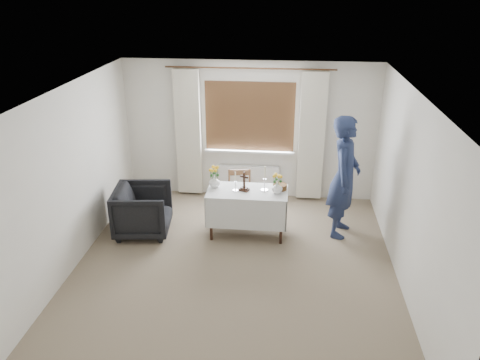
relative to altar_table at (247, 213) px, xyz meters
name	(u,v)px	position (x,y,z in m)	size (l,w,h in m)	color
ground	(234,269)	(-0.10, -1.01, -0.38)	(5.00, 5.00, 0.00)	#7E6D57
altar_table	(247,213)	(0.00, 0.00, 0.00)	(1.24, 0.64, 0.76)	silver
wooden_chair	(240,197)	(-0.16, 0.43, 0.05)	(0.40, 0.40, 0.87)	brown
armchair	(143,210)	(-1.65, -0.12, 0.01)	(0.84, 0.86, 0.78)	black
person	(344,177)	(1.47, 0.21, 0.59)	(0.71, 0.46, 1.94)	#222B4F
radiator	(249,181)	(-0.10, 1.41, -0.08)	(1.10, 0.10, 0.60)	white
wooden_cross	(244,181)	(-0.05, 0.00, 0.54)	(0.14, 0.10, 0.31)	black
candlestick_left	(235,181)	(-0.18, -0.02, 0.54)	(0.09, 0.09, 0.31)	silver
candlestick_right	(265,179)	(0.26, 0.04, 0.58)	(0.11, 0.11, 0.40)	silver
flower_vase_left	(215,182)	(-0.52, 0.09, 0.47)	(0.17, 0.17, 0.18)	white
flower_vase_right	(277,188)	(0.45, -0.03, 0.47)	(0.17, 0.17, 0.17)	white
wicker_basket	(280,187)	(0.50, 0.11, 0.42)	(0.22, 0.22, 0.08)	brown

